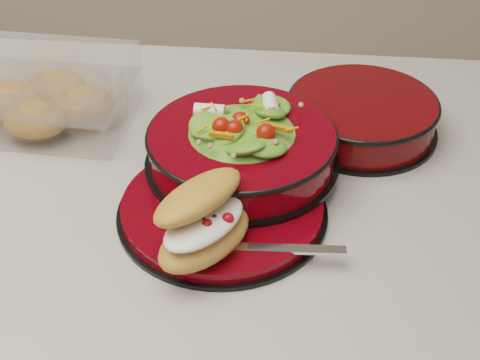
# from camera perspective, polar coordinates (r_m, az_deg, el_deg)

# --- Properties ---
(dinner_plate) EXTENTS (0.26, 0.26, 0.02)m
(dinner_plate) POSITION_cam_1_polar(r_m,az_deg,el_deg) (0.82, -1.47, -2.43)
(dinner_plate) COLOR black
(dinner_plate) RESTS_ON island_counter
(salad_bowl) EXTENTS (0.25, 0.25, 0.10)m
(salad_bowl) POSITION_cam_1_polar(r_m,az_deg,el_deg) (0.86, 0.15, 3.43)
(salad_bowl) COLOR black
(salad_bowl) RESTS_ON dinner_plate
(croissant) EXTENTS (0.13, 0.16, 0.08)m
(croissant) POSITION_cam_1_polar(r_m,az_deg,el_deg) (0.74, -3.01, -3.51)
(croissant) COLOR #C97E3D
(croissant) RESTS_ON dinner_plate
(fork) EXTENTS (0.18, 0.03, 0.00)m
(fork) POSITION_cam_1_polar(r_m,az_deg,el_deg) (0.75, 1.87, -5.83)
(fork) COLOR silver
(fork) RESTS_ON dinner_plate
(pastry_box) EXTENTS (0.25, 0.19, 0.09)m
(pastry_box) POSITION_cam_1_polar(r_m,az_deg,el_deg) (1.02, -16.31, 7.02)
(pastry_box) COLOR white
(pastry_box) RESTS_ON island_counter
(extra_bowl) EXTENTS (0.22, 0.22, 0.05)m
(extra_bowl) POSITION_cam_1_polar(r_m,az_deg,el_deg) (0.98, 10.36, 5.56)
(extra_bowl) COLOR black
(extra_bowl) RESTS_ON island_counter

